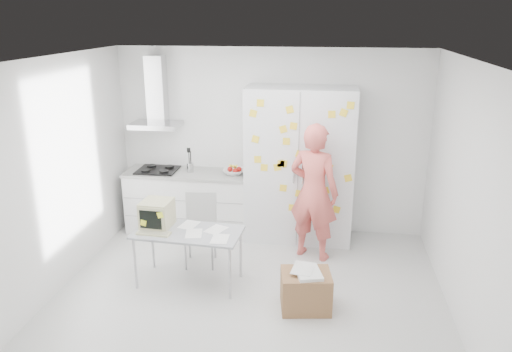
# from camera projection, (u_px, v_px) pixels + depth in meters

# --- Properties ---
(floor) EXTENTS (4.50, 4.00, 0.02)m
(floor) POSITION_uv_depth(u_px,v_px,m) (250.00, 295.00, 5.85)
(floor) COLOR silver
(floor) RESTS_ON ground
(walls) EXTENTS (4.52, 4.01, 2.70)m
(walls) POSITION_uv_depth(u_px,v_px,m) (258.00, 167.00, 6.11)
(walls) COLOR white
(walls) RESTS_ON ground
(ceiling) EXTENTS (4.50, 4.00, 0.02)m
(ceiling) POSITION_uv_depth(u_px,v_px,m) (248.00, 59.00, 5.01)
(ceiling) COLOR white
(ceiling) RESTS_ON walls
(counter_run) EXTENTS (1.84, 0.63, 1.28)m
(counter_run) POSITION_uv_depth(u_px,v_px,m) (189.00, 200.00, 7.47)
(counter_run) COLOR white
(counter_run) RESTS_ON ground
(range_hood) EXTENTS (0.70, 0.48, 1.01)m
(range_hood) POSITION_uv_depth(u_px,v_px,m) (156.00, 99.00, 7.20)
(range_hood) COLOR silver
(range_hood) RESTS_ON walls
(tall_cabinet) EXTENTS (1.50, 0.68, 2.20)m
(tall_cabinet) POSITION_uv_depth(u_px,v_px,m) (300.00, 165.00, 7.02)
(tall_cabinet) COLOR silver
(tall_cabinet) RESTS_ON ground
(person) EXTENTS (0.78, 0.65, 1.84)m
(person) POSITION_uv_depth(u_px,v_px,m) (314.00, 192.00, 6.50)
(person) COLOR #E15F57
(person) RESTS_ON ground
(desk) EXTENTS (1.30, 0.70, 1.01)m
(desk) POSITION_uv_depth(u_px,v_px,m) (168.00, 222.00, 5.96)
(desk) COLOR #9FA2A9
(desk) RESTS_ON ground
(chair) EXTENTS (0.47, 0.47, 0.93)m
(chair) POSITION_uv_depth(u_px,v_px,m) (201.00, 224.00, 6.48)
(chair) COLOR #A9A9A7
(chair) RESTS_ON ground
(cardboard_box) EXTENTS (0.60, 0.51, 0.47)m
(cardboard_box) POSITION_uv_depth(u_px,v_px,m) (306.00, 290.00, 5.51)
(cardboard_box) COLOR olive
(cardboard_box) RESTS_ON ground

